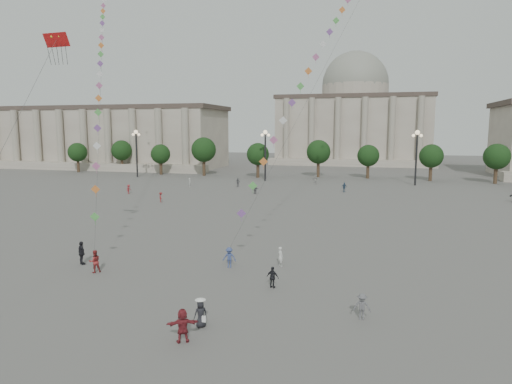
# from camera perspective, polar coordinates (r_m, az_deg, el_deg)

# --- Properties ---
(ground) EXTENTS (360.00, 360.00, 0.00)m
(ground) POSITION_cam_1_polar(r_m,az_deg,el_deg) (26.55, -3.46, -16.37)
(ground) COLOR #565351
(ground) RESTS_ON ground
(hall_west) EXTENTS (84.00, 26.22, 17.20)m
(hall_west) POSITION_cam_1_polar(r_m,az_deg,el_deg) (143.16, -20.54, 6.42)
(hall_west) COLOR gray
(hall_west) RESTS_ON ground
(hall_central) EXTENTS (48.30, 34.30, 35.50)m
(hall_central) POSITION_cam_1_polar(r_m,az_deg,el_deg) (152.40, 12.14, 8.99)
(hall_central) COLOR gray
(hall_central) RESTS_ON ground
(tree_row) EXTENTS (137.12, 5.12, 8.00)m
(tree_row) POSITION_cam_1_polar(r_m,az_deg,el_deg) (101.39, 10.55, 4.66)
(tree_row) COLOR #392B1C
(tree_row) RESTS_ON ground
(lamp_post_far_west) EXTENTS (2.00, 0.90, 10.65)m
(lamp_post_far_west) POSITION_cam_1_polar(r_m,az_deg,el_deg) (106.90, -14.73, 5.75)
(lamp_post_far_west) COLOR #262628
(lamp_post_far_west) RESTS_ON ground
(lamp_post_mid_west) EXTENTS (2.00, 0.90, 10.65)m
(lamp_post_mid_west) POSITION_cam_1_polar(r_m,az_deg,el_deg) (95.74, 1.17, 5.78)
(lamp_post_mid_west) COLOR #262628
(lamp_post_mid_west) RESTS_ON ground
(lamp_post_mid_east) EXTENTS (2.00, 0.90, 10.65)m
(lamp_post_mid_east) POSITION_cam_1_polar(r_m,az_deg,el_deg) (93.30, 19.45, 5.28)
(lamp_post_mid_east) COLOR #262628
(lamp_post_mid_east) RESTS_ON ground
(person_crowd_0) EXTENTS (1.06, 0.81, 1.68)m
(person_crowd_0) POSITION_cam_1_polar(r_m,az_deg,el_deg) (80.68, 10.96, 0.60)
(person_crowd_0) COLOR #2F4B6B
(person_crowd_0) RESTS_ON ground
(person_crowd_2) EXTENTS (0.73, 1.09, 1.56)m
(person_crowd_2) POSITION_cam_1_polar(r_m,az_deg,el_deg) (79.98, -15.63, 0.34)
(person_crowd_2) COLOR maroon
(person_crowd_2) RESTS_ON ground
(person_crowd_4) EXTENTS (1.22, 1.77, 1.84)m
(person_crowd_4) POSITION_cam_1_polar(r_m,az_deg,el_deg) (91.68, 7.44, 1.59)
(person_crowd_4) COLOR beige
(person_crowd_4) RESTS_ON ground
(person_crowd_6) EXTENTS (1.03, 0.63, 1.54)m
(person_crowd_6) POSITION_cam_1_polar(r_m,az_deg,el_deg) (27.70, 13.11, -13.77)
(person_crowd_6) COLOR #5A5A5F
(person_crowd_6) RESTS_ON ground
(person_crowd_10) EXTENTS (0.58, 0.70, 1.66)m
(person_crowd_10) POSITION_cam_1_polar(r_m,az_deg,el_deg) (86.94, -8.28, 1.17)
(person_crowd_10) COLOR beige
(person_crowd_10) RESTS_ON ground
(person_crowd_12) EXTENTS (1.52, 1.33, 1.66)m
(person_crowd_12) POSITION_cam_1_polar(r_m,az_deg,el_deg) (77.10, -0.08, 0.40)
(person_crowd_12) COLOR #59595D
(person_crowd_12) RESTS_ON ground
(person_crowd_13) EXTENTS (0.67, 0.68, 1.59)m
(person_crowd_13) POSITION_cam_1_polar(r_m,az_deg,el_deg) (36.81, 3.07, -8.05)
(person_crowd_13) COLOR silver
(person_crowd_13) RESTS_ON ground
(person_crowd_16) EXTENTS (1.05, 0.63, 1.67)m
(person_crowd_16) POSITION_cam_1_polar(r_m,az_deg,el_deg) (86.44, -2.30, 1.21)
(person_crowd_16) COLOR #5F5E63
(person_crowd_16) RESTS_ON ground
(person_crowd_17) EXTENTS (1.00, 1.12, 1.50)m
(person_crowd_17) POSITION_cam_1_polar(r_m,az_deg,el_deg) (69.68, -11.81, -0.64)
(person_crowd_17) COLOR maroon
(person_crowd_17) RESTS_ON ground
(tourist_1) EXTENTS (1.19, 1.01, 1.91)m
(tourist_1) POSITION_cam_1_polar(r_m,az_deg,el_deg) (39.72, -20.96, -7.14)
(tourist_1) COLOR black
(tourist_1) RESTS_ON ground
(tourist_2) EXTENTS (1.71, 1.22, 1.78)m
(tourist_2) POSITION_cam_1_polar(r_m,az_deg,el_deg) (24.67, -9.16, -16.15)
(tourist_2) COLOR maroon
(tourist_2) RESTS_ON ground
(tourist_4) EXTENTS (0.94, 0.54, 1.51)m
(tourist_4) POSITION_cam_1_polar(r_m,az_deg,el_deg) (31.96, 2.10, -10.61)
(tourist_4) COLOR black
(tourist_4) RESTS_ON ground
(kite_flyer_0) EXTENTS (1.06, 1.07, 1.74)m
(kite_flyer_0) POSITION_cam_1_polar(r_m,az_deg,el_deg) (37.28, -19.51, -8.17)
(kite_flyer_0) COLOR maroon
(kite_flyer_0) RESTS_ON ground
(kite_flyer_1) EXTENTS (1.13, 0.73, 1.64)m
(kite_flyer_1) POSITION_cam_1_polar(r_m,az_deg,el_deg) (36.44, -3.36, -8.17)
(kite_flyer_1) COLOR #37477C
(kite_flyer_1) RESTS_ON ground
(hat_person) EXTENTS (0.88, 0.84, 1.69)m
(hat_person) POSITION_cam_1_polar(r_m,az_deg,el_deg) (26.24, -6.93, -14.76)
(hat_person) COLOR black
(hat_person) RESTS_ON ground
(dragon_kite) EXTENTS (4.25, 9.76, 25.65)m
(dragon_kite) POSITION_cam_1_polar(r_m,az_deg,el_deg) (40.43, -23.74, 15.82)
(dragon_kite) COLOR #AF1213
(dragon_kite) RESTS_ON ground
(kite_train_west) EXTENTS (26.31, 43.38, 62.84)m
(kite_train_west) POSITION_cam_1_polar(r_m,az_deg,el_deg) (63.88, -18.78, 16.42)
(kite_train_west) COLOR #3F3F3F
(kite_train_west) RESTS_ON ground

